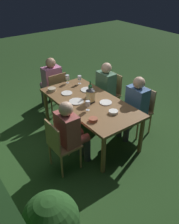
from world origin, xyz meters
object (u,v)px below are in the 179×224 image
at_px(dining_table, 89,104).
at_px(bowl_bread, 113,112).
at_px(green_bottle_on_table, 90,90).
at_px(wine_glass_c, 67,78).
at_px(person_in_blue, 134,105).
at_px(plate_d, 76,101).
at_px(wine_glass_b, 79,78).
at_px(chair_side_left_a, 141,109).
at_px(wine_glass_a, 88,104).
at_px(potted_plant_by_hedge, 51,223).
at_px(chair_side_left_b, 110,92).
at_px(chair_head_far, 56,90).
at_px(person_in_green, 103,88).
at_px(plate_c, 67,93).
at_px(bowl_salad, 52,89).
at_px(person_in_rust, 71,131).
at_px(plate_a, 87,90).
at_px(person_in_pink, 51,80).
at_px(chair_side_right_a, 60,144).
at_px(bowl_olives, 93,119).
at_px(lantern_centerpiece, 90,94).
at_px(plate_b, 106,103).

distance_m(dining_table, bowl_bread, 0.56).
relative_size(green_bottle_on_table, wine_glass_c, 1.72).
bearing_deg(person_in_blue, plate_d, 57.57).
bearing_deg(bowl_bread, wine_glass_b, -9.57).
height_order(chair_side_left_a, wine_glass_a, wine_glass_a).
bearing_deg(plate_d, wine_glass_b, -39.03).
xyz_separation_m(wine_glass_c, potted_plant_by_hedge, (-2.38, 1.72, -0.38)).
bearing_deg(dining_table, chair_side_left_b, -63.47).
xyz_separation_m(plate_d, potted_plant_by_hedge, (-1.62, 1.42, -0.27)).
bearing_deg(dining_table, chair_head_far, 0.00).
height_order(person_in_green, wine_glass_c, person_in_green).
bearing_deg(potted_plant_by_hedge, wine_glass_a, -47.98).
bearing_deg(plate_c, bowl_salad, 32.34).
xyz_separation_m(person_in_rust, plate_c, (0.92, -0.51, 0.10)).
xyz_separation_m(wine_glass_c, plate_a, (-0.50, -0.12, -0.11)).
height_order(bowl_bread, potted_plant_by_hedge, potted_plant_by_hedge).
xyz_separation_m(plate_c, potted_plant_by_hedge, (-1.99, 1.46, -0.27)).
height_order(person_in_pink, wine_glass_b, person_in_pink).
xyz_separation_m(plate_c, plate_d, (-0.37, 0.04, 0.00)).
bearing_deg(chair_side_left_a, wine_glass_a, 79.05).
bearing_deg(green_bottle_on_table, wine_glass_c, 2.96).
bearing_deg(chair_side_right_a, wine_glass_c, -36.54).
height_order(person_in_pink, bowl_bread, person_in_pink).
xyz_separation_m(plate_a, plate_d, (-0.26, 0.43, 0.00)).
distance_m(chair_head_far, chair_side_left_a, 1.86).
bearing_deg(person_in_pink, bowl_olives, 170.41).
bearing_deg(bowl_bread, plate_d, 21.79).
xyz_separation_m(chair_head_far, wine_glass_a, (-1.44, 0.20, 0.37)).
xyz_separation_m(lantern_centerpiece, bowl_bread, (-0.52, -0.07, -0.12)).
distance_m(plate_a, plate_c, 0.40).
bearing_deg(bowl_bread, person_in_blue, -79.31).
distance_m(plate_d, bowl_salad, 0.65).
relative_size(person_in_rust, person_in_blue, 1.00).
xyz_separation_m(person_in_green, wine_glass_c, (0.45, 0.57, 0.21)).
distance_m(green_bottle_on_table, bowl_bread, 0.73).
xyz_separation_m(person_in_blue, plate_b, (0.22, 0.49, 0.10)).
relative_size(person_in_rust, plate_d, 4.45).
distance_m(dining_table, bowl_salad, 0.82).
bearing_deg(person_in_green, chair_head_far, 40.87).
xyz_separation_m(dining_table, plate_d, (0.12, 0.20, 0.06)).
bearing_deg(plate_b, chair_side_right_a, 101.66).
xyz_separation_m(chair_side_left_a, plate_b, (0.22, 0.68, 0.26)).
relative_size(person_in_blue, lantern_centerpiece, 4.34).
bearing_deg(bowl_olives, plate_a, -31.40).
bearing_deg(wine_glass_a, person_in_pink, -7.04).
height_order(lantern_centerpiece, bowl_bread, lantern_centerpiece).
xyz_separation_m(person_in_blue, wine_glass_a, (0.21, 0.88, 0.21)).
bearing_deg(wine_glass_a, person_in_rust, 113.70).
bearing_deg(person_in_pink, person_in_green, -145.33).
bearing_deg(bowl_salad, lantern_centerpiece, -157.47).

